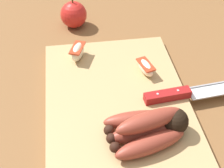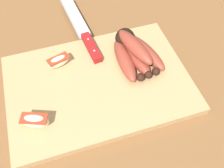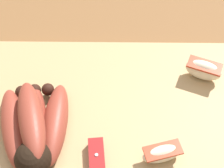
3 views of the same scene
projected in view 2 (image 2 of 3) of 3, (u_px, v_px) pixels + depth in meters
ground_plane at (100, 90)px, 0.62m from camera, size 6.00×6.00×0.00m
cutting_board at (98, 84)px, 0.62m from camera, size 0.43×0.30×0.02m
banana_bunch at (134, 52)px, 0.64m from camera, size 0.12×0.16×0.06m
chefs_knife at (85, 36)px, 0.69m from camera, size 0.06×0.28×0.02m
apple_wedge_near at (59, 61)px, 0.63m from camera, size 0.06×0.04×0.03m
apple_wedge_middle at (35, 121)px, 0.53m from camera, size 0.06×0.04×0.04m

